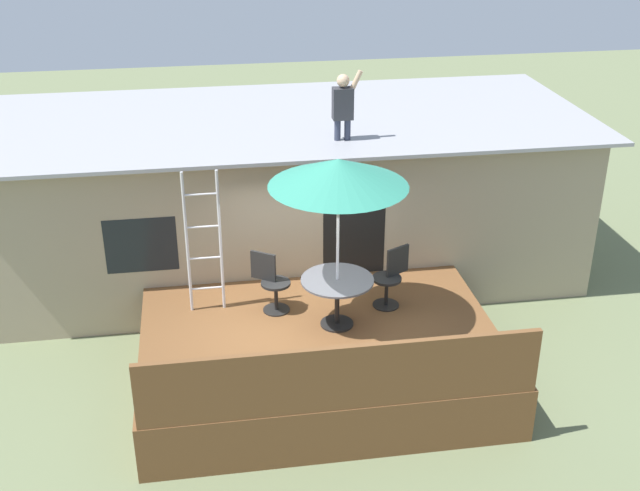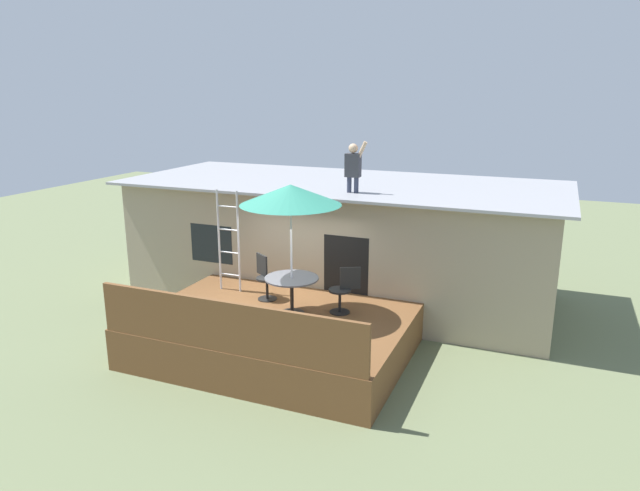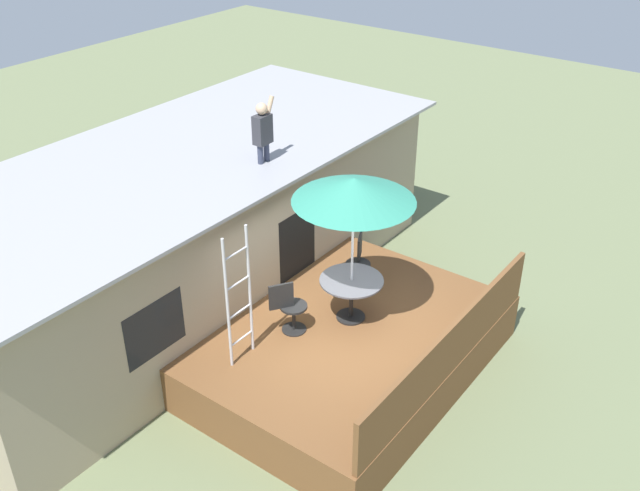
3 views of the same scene
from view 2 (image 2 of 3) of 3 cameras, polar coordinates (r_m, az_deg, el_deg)
name	(u,v)px [view 2 (image 2 of 3)]	position (r m, az deg, el deg)	size (l,w,h in m)	color
ground_plane	(279,350)	(11.72, -4.11, -10.28)	(40.00, 40.00, 0.00)	#66704C
house	(342,239)	(14.35, 2.17, 0.67)	(10.50, 4.50, 2.87)	gray
deck	(278,332)	(11.55, -4.15, -8.48)	(5.06, 3.90, 0.80)	brown
deck_railing	(226,327)	(9.70, -9.29, -7.95)	(4.96, 0.08, 0.90)	brown
patio_table	(292,285)	(11.13, -2.81, -3.95)	(1.04, 1.04, 0.74)	black
patio_umbrella	(291,195)	(10.68, -2.93, 5.01)	(1.90, 1.90, 2.54)	silver
step_ladder	(229,241)	(12.45, -9.00, 0.43)	(0.52, 0.04, 2.20)	silver
person_figure	(353,164)	(12.45, 3.32, 7.99)	(0.47, 0.20, 1.11)	#33384C
patio_chair_left	(265,277)	(12.04, -5.43, -3.16)	(0.56, 0.46, 0.92)	black
patio_chair_right	(344,290)	(11.25, 2.34, -4.43)	(0.58, 0.44, 0.92)	black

